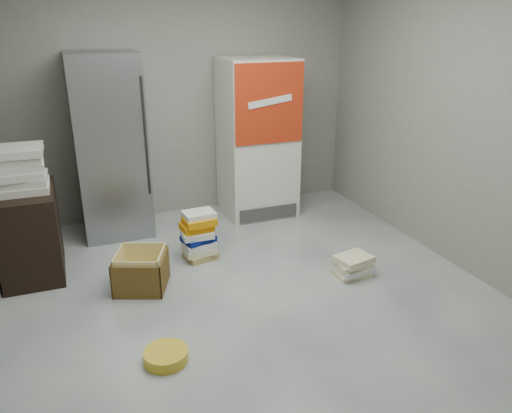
{
  "coord_description": "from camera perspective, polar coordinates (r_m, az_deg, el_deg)",
  "views": [
    {
      "loc": [
        -1.31,
        -3.16,
        2.21
      ],
      "look_at": [
        0.18,
        0.7,
        0.64
      ],
      "focal_mm": 35.0,
      "sensor_mm": 36.0,
      "label": 1
    }
  ],
  "objects": [
    {
      "name": "phonebook_stack_side",
      "position": [
        4.65,
        11.0,
        -6.65
      ],
      "size": [
        0.36,
        0.3,
        0.2
      ],
      "rotation": [
        0.0,
        0.0,
        0.14
      ],
      "color": "beige",
      "rests_on": "ground"
    },
    {
      "name": "ground",
      "position": [
        4.08,
        1.19,
        -12.06
      ],
      "size": [
        5.0,
        5.0,
        0.0
      ],
      "primitive_type": "plane",
      "color": "beige",
      "rests_on": "ground"
    },
    {
      "name": "cardboard_box",
      "position": [
        4.47,
        -12.98,
        -7.39
      ],
      "size": [
        0.54,
        0.54,
        0.34
      ],
      "rotation": [
        0.0,
        0.0,
        -0.37
      ],
      "color": "gold",
      "rests_on": "ground"
    },
    {
      "name": "wood_shelf",
      "position": [
        4.93,
        -24.42,
        -2.73
      ],
      "size": [
        0.5,
        0.8,
        0.8
      ],
      "primitive_type": "cube",
      "color": "black",
      "rests_on": "ground"
    },
    {
      "name": "supply_box_stack",
      "position": [
        4.74,
        -25.39,
        3.88
      ],
      "size": [
        0.44,
        0.43,
        0.39
      ],
      "color": "silver",
      "rests_on": "wood_shelf"
    },
    {
      "name": "bucket_lid",
      "position": [
        3.62,
        -10.26,
        -16.44
      ],
      "size": [
        0.38,
        0.38,
        0.08
      ],
      "primitive_type": "cylinder",
      "rotation": [
        0.0,
        0.0,
        -0.28
      ],
      "color": "gold",
      "rests_on": "ground"
    },
    {
      "name": "room_shell",
      "position": [
        3.45,
        1.42,
        13.91
      ],
      "size": [
        4.04,
        5.04,
        2.82
      ],
      "color": "gray",
      "rests_on": "ground"
    },
    {
      "name": "coke_cooler",
      "position": [
        5.82,
        0.17,
        7.83
      ],
      "size": [
        0.8,
        0.73,
        1.8
      ],
      "color": "silver",
      "rests_on": "ground"
    },
    {
      "name": "steel_fridge",
      "position": [
        5.46,
        -16.32,
        6.6
      ],
      "size": [
        0.7,
        0.72,
        1.9
      ],
      "color": "#A9ACB1",
      "rests_on": "ground"
    },
    {
      "name": "phonebook_stack_main",
      "position": [
        4.85,
        -6.57,
        -3.35
      ],
      "size": [
        0.35,
        0.31,
        0.48
      ],
      "rotation": [
        0.0,
        0.0,
        0.13
      ],
      "color": "#A38D50",
      "rests_on": "ground"
    }
  ]
}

